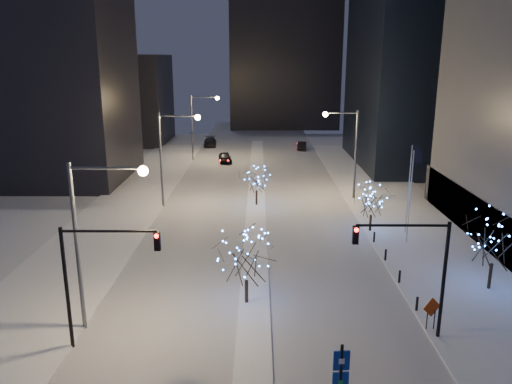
{
  "coord_description": "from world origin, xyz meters",
  "views": [
    {
      "loc": [
        0.28,
        -24.34,
        15.49
      ],
      "look_at": [
        0.06,
        14.5,
        5.0
      ],
      "focal_mm": 35.0,
      "sensor_mm": 36.0,
      "label": 1
    }
  ],
  "objects_px": {
    "car_near": "(225,157)",
    "wayfinding_sign": "(341,377)",
    "street_lamp_w_far": "(199,118)",
    "street_lamp_east": "(348,143)",
    "holiday_tree_plaza_far": "(372,201)",
    "traffic_signal_west": "(94,268)",
    "car_mid": "(302,145)",
    "street_lamp_w_near": "(94,224)",
    "car_far": "(210,142)",
    "construction_sign": "(432,310)",
    "holiday_tree_median_near": "(246,259)",
    "holiday_tree_plaza_near": "(495,242)",
    "street_lamp_w_mid": "(170,147)",
    "holiday_tree_median_far": "(257,179)",
    "traffic_signal_east": "(417,261)"
  },
  "relations": [
    {
      "from": "construction_sign",
      "to": "street_lamp_w_mid",
      "type": "bearing_deg",
      "value": 105.51
    },
    {
      "from": "street_lamp_w_far",
      "to": "holiday_tree_plaza_far",
      "type": "bearing_deg",
      "value": -59.53
    },
    {
      "from": "street_lamp_w_near",
      "to": "holiday_tree_median_near",
      "type": "relative_size",
      "value": 2.06
    },
    {
      "from": "street_lamp_w_mid",
      "to": "holiday_tree_median_near",
      "type": "bearing_deg",
      "value": -68.98
    },
    {
      "from": "street_lamp_w_mid",
      "to": "holiday_tree_plaza_near",
      "type": "relative_size",
      "value": 1.78
    },
    {
      "from": "holiday_tree_plaza_near",
      "to": "holiday_tree_plaza_far",
      "type": "distance_m",
      "value": 13.11
    },
    {
      "from": "traffic_signal_west",
      "to": "traffic_signal_east",
      "type": "xyz_separation_m",
      "value": [
        17.38,
        1.0,
        0.0
      ]
    },
    {
      "from": "car_near",
      "to": "holiday_tree_plaza_near",
      "type": "distance_m",
      "value": 48.16
    },
    {
      "from": "car_near",
      "to": "construction_sign",
      "type": "height_order",
      "value": "construction_sign"
    },
    {
      "from": "traffic_signal_west",
      "to": "car_mid",
      "type": "relative_size",
      "value": 1.62
    },
    {
      "from": "holiday_tree_median_near",
      "to": "car_far",
      "type": "bearing_deg",
      "value": 97.65
    },
    {
      "from": "holiday_tree_plaza_near",
      "to": "car_mid",
      "type": "bearing_deg",
      "value": 98.68
    },
    {
      "from": "street_lamp_east",
      "to": "holiday_tree_median_far",
      "type": "relative_size",
      "value": 2.32
    },
    {
      "from": "construction_sign",
      "to": "traffic_signal_east",
      "type": "bearing_deg",
      "value": -172.17
    },
    {
      "from": "car_far",
      "to": "holiday_tree_plaza_far",
      "type": "bearing_deg",
      "value": -71.63
    },
    {
      "from": "car_near",
      "to": "car_far",
      "type": "height_order",
      "value": "car_far"
    },
    {
      "from": "car_far",
      "to": "construction_sign",
      "type": "distance_m",
      "value": 65.62
    },
    {
      "from": "holiday_tree_median_far",
      "to": "holiday_tree_plaza_far",
      "type": "distance_m",
      "value": 13.36
    },
    {
      "from": "traffic_signal_west",
      "to": "holiday_tree_median_near",
      "type": "height_order",
      "value": "traffic_signal_west"
    },
    {
      "from": "traffic_signal_west",
      "to": "construction_sign",
      "type": "height_order",
      "value": "traffic_signal_west"
    },
    {
      "from": "street_lamp_east",
      "to": "car_far",
      "type": "relative_size",
      "value": 1.88
    },
    {
      "from": "street_lamp_east",
      "to": "traffic_signal_east",
      "type": "xyz_separation_m",
      "value": [
        -1.14,
        -29.0,
        -1.69
      ]
    },
    {
      "from": "holiday_tree_median_near",
      "to": "holiday_tree_plaza_far",
      "type": "xyz_separation_m",
      "value": [
        11.0,
        13.92,
        -0.23
      ]
    },
    {
      "from": "holiday_tree_median_near",
      "to": "holiday_tree_plaza_near",
      "type": "height_order",
      "value": "holiday_tree_plaza_near"
    },
    {
      "from": "car_far",
      "to": "wayfinding_sign",
      "type": "height_order",
      "value": "wayfinding_sign"
    },
    {
      "from": "street_lamp_w_far",
      "to": "car_far",
      "type": "distance_m",
      "value": 13.88
    },
    {
      "from": "traffic_signal_east",
      "to": "street_lamp_w_mid",
      "type": "bearing_deg",
      "value": 124.51
    },
    {
      "from": "street_lamp_east",
      "to": "car_mid",
      "type": "bearing_deg",
      "value": 94.14
    },
    {
      "from": "car_near",
      "to": "street_lamp_w_mid",
      "type": "bearing_deg",
      "value": -108.94
    },
    {
      "from": "street_lamp_w_near",
      "to": "holiday_tree_median_far",
      "type": "bearing_deg",
      "value": 70.44
    },
    {
      "from": "holiday_tree_plaza_near",
      "to": "construction_sign",
      "type": "height_order",
      "value": "holiday_tree_plaza_near"
    },
    {
      "from": "street_lamp_w_mid",
      "to": "holiday_tree_median_near",
      "type": "height_order",
      "value": "street_lamp_w_mid"
    },
    {
      "from": "street_lamp_w_near",
      "to": "traffic_signal_west",
      "type": "distance_m",
      "value": 2.7
    },
    {
      "from": "holiday_tree_plaza_far",
      "to": "traffic_signal_east",
      "type": "bearing_deg",
      "value": -94.96
    },
    {
      "from": "traffic_signal_east",
      "to": "wayfinding_sign",
      "type": "height_order",
      "value": "traffic_signal_east"
    },
    {
      "from": "street_lamp_w_mid",
      "to": "traffic_signal_west",
      "type": "relative_size",
      "value": 1.43
    },
    {
      "from": "car_near",
      "to": "wayfinding_sign",
      "type": "bearing_deg",
      "value": -90.39
    },
    {
      "from": "holiday_tree_plaza_far",
      "to": "traffic_signal_west",
      "type": "bearing_deg",
      "value": -134.95
    },
    {
      "from": "street_lamp_east",
      "to": "wayfinding_sign",
      "type": "relative_size",
      "value": 2.53
    },
    {
      "from": "street_lamp_w_mid",
      "to": "traffic_signal_west",
      "type": "distance_m",
      "value": 27.06
    },
    {
      "from": "holiday_tree_median_near",
      "to": "street_lamp_w_near",
      "type": "bearing_deg",
      "value": -160.15
    },
    {
      "from": "street_lamp_w_far",
      "to": "construction_sign",
      "type": "distance_m",
      "value": 54.03
    },
    {
      "from": "car_near",
      "to": "wayfinding_sign",
      "type": "relative_size",
      "value": 1.13
    },
    {
      "from": "traffic_signal_east",
      "to": "holiday_tree_plaza_near",
      "type": "height_order",
      "value": "traffic_signal_east"
    },
    {
      "from": "street_lamp_w_far",
      "to": "street_lamp_east",
      "type": "xyz_separation_m",
      "value": [
        19.02,
        -22.0,
        -0.05
      ]
    },
    {
      "from": "wayfinding_sign",
      "to": "construction_sign",
      "type": "distance_m",
      "value": 10.21
    },
    {
      "from": "car_far",
      "to": "wayfinding_sign",
      "type": "distance_m",
      "value": 71.71
    },
    {
      "from": "street_lamp_w_far",
      "to": "holiday_tree_plaza_far",
      "type": "distance_m",
      "value": 38.49
    },
    {
      "from": "wayfinding_sign",
      "to": "street_lamp_w_mid",
      "type": "bearing_deg",
      "value": 105.97
    },
    {
      "from": "street_lamp_w_far",
      "to": "holiday_tree_median_far",
      "type": "height_order",
      "value": "street_lamp_w_far"
    }
  ]
}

